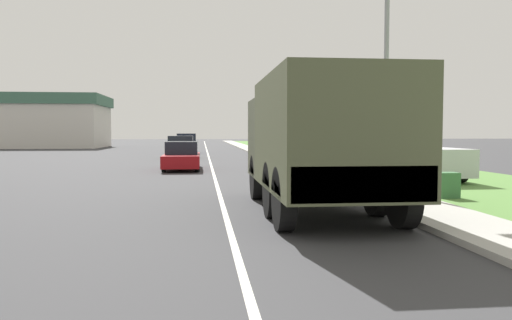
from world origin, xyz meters
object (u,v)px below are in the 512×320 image
Objects in this scene: pickup_truck at (411,156)px; lamp_post at (379,55)px; military_truck at (319,138)px; car_second_ahead at (181,148)px; car_third_ahead at (187,144)px; car_nearest_ahead at (182,157)px.

pickup_truck is 0.89× the size of lamp_post.
military_truck is at bearing -130.21° from lamp_post.
lamp_post is (6.49, -21.17, 3.33)m from car_second_ahead.
lamp_post is at bearing -78.04° from car_third_ahead.
car_second_ahead is 18.68m from pickup_truck.
military_truck is 1.36× the size of car_third_ahead.
military_truck is 4.39m from lamp_post.
car_second_ahead is (-0.49, 10.57, 0.08)m from car_nearest_ahead.
car_third_ahead is 0.75× the size of lamp_post.
car_second_ahead is 8.76m from car_third_ahead.
pickup_truck is (9.61, -24.69, 0.12)m from car_third_ahead.
car_third_ahead is at bearing 89.03° from car_second_ahead.
car_nearest_ahead is 10.72m from pickup_truck.
car_third_ahead is at bearing 101.96° from lamp_post.
pickup_truck is at bearing -30.06° from car_nearest_ahead.
pickup_truck reaches higher than car_nearest_ahead.
car_third_ahead is at bearing 91.00° from car_nearest_ahead.
car_nearest_ahead is at bearing -87.37° from car_second_ahead.
car_third_ahead reaches higher than car_second_ahead.
car_third_ahead is (0.15, 8.75, 0.05)m from car_second_ahead.
lamp_post is (2.40, 2.84, 2.33)m from military_truck.
car_nearest_ahead is (-3.60, 13.44, -1.08)m from military_truck.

